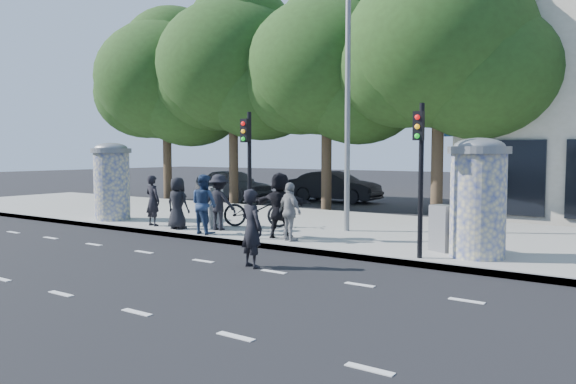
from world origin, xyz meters
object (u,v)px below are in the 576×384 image
Objects in this scene: ped_d at (219,202)px; ped_f at (280,205)px; ad_column_right at (478,195)px; traffic_pole_near at (248,162)px; ped_e at (290,212)px; ped_a at (178,203)px; ped_c at (204,204)px; cabinet_left at (213,207)px; bicycle at (257,209)px; man_road at (252,228)px; car_left at (233,184)px; cabinet_right at (442,228)px; ad_column_left at (112,179)px; ped_b at (153,201)px; traffic_pole_far at (420,164)px; street_lamp at (347,72)px; car_mid at (335,187)px.

ped_d is 2.40m from ped_f.
traffic_pole_near is at bearing -171.11° from ad_column_right.
ad_column_right is 1.71× the size of ped_e.
ped_f reaches higher than ped_a.
cabinet_left is (-0.74, 1.17, -0.23)m from ped_c.
traffic_pole_near reaches higher than bicycle.
traffic_pole_near is 2.00× the size of man_road.
ped_c reaches higher than car_left.
cabinet_right is (6.72, 0.33, -0.29)m from ped_d.
ped_a is 0.93× the size of ped_c.
ad_column_right is at bearing -152.87° from ped_e.
ped_a is 12.22m from car_left.
ad_column_right reaches higher than ped_e.
ped_c is (-1.67, 0.06, -1.23)m from traffic_pole_near.
ped_d is at bearing 131.88° from bicycle.
ped_a is at bearing 109.44° from bicycle.
cabinet_left is (4.19, 0.52, -0.76)m from ad_column_left.
ped_b is at bearing 174.76° from traffic_pole_near.
traffic_pole_near reaches higher than cabinet_left.
cabinet_left is 7.32m from cabinet_right.
traffic_pole_near reaches higher than ped_e.
cabinet_right is (7.32, -0.04, -0.08)m from cabinet_left.
ad_column_right is at bearing 42.21° from traffic_pole_far.
ped_b is at bearing -133.06° from cabinet_left.
ped_e is (2.78, 0.31, -0.08)m from ped_c.
ad_column_right is at bearing -166.92° from ped_c.
traffic_pole_far is at bearing 11.95° from cabinet_left.
ped_e is at bearing 174.40° from traffic_pole_far.
man_road is at bearing -84.09° from street_lamp.
ped_f is (-0.53, 0.30, 0.12)m from ped_e.
ped_b is 0.96× the size of ped_d.
street_lamp is 4.98m from bicycle.
street_lamp is at bearing -68.23° from man_road.
ped_a reaches higher than man_road.
street_lamp is 5.62m from ped_c.
ped_e is 0.33× the size of car_left.
ped_a is at bearing -11.93° from man_road.
ad_column_right is 5.25m from ped_f.
man_road is at bearing 162.43° from ped_b.
ped_d reaches higher than ped_a.
car_mid is (5.00, 1.93, -0.04)m from car_left.
traffic_pole_near reaches higher than ad_column_left.
ped_f is 4.38m from cabinet_right.
ad_column_right reaches higher than car_mid.
bicycle is 1.94× the size of cabinet_right.
traffic_pole_far is 3.12× the size of cabinet_right.
ped_e is at bearing -174.21° from ped_b.
traffic_pole_far is 15.73m from car_mid.
ped_d is at bearing 172.67° from traffic_pole_far.
ped_b is 1.04× the size of ped_e.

